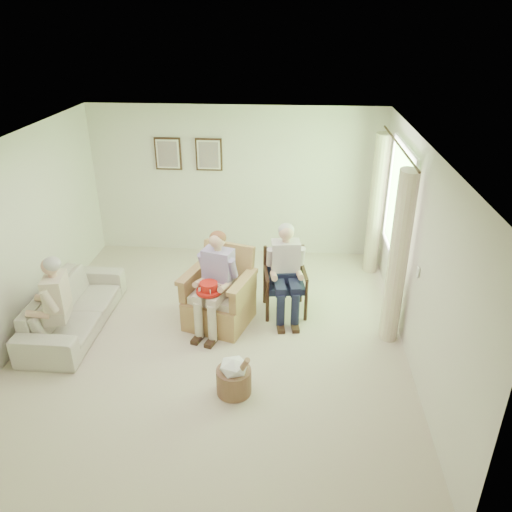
# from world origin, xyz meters

# --- Properties ---
(floor) EXTENTS (5.50, 5.50, 0.00)m
(floor) POSITION_xyz_m (0.00, 0.00, 0.00)
(floor) COLOR beige
(floor) RESTS_ON ground
(back_wall) EXTENTS (5.00, 0.04, 2.60)m
(back_wall) POSITION_xyz_m (0.00, 2.75, 1.30)
(back_wall) COLOR silver
(back_wall) RESTS_ON ground
(front_wall) EXTENTS (5.00, 0.04, 2.60)m
(front_wall) POSITION_xyz_m (0.00, -2.75, 1.30)
(front_wall) COLOR silver
(front_wall) RESTS_ON ground
(left_wall) EXTENTS (0.04, 5.50, 2.60)m
(left_wall) POSITION_xyz_m (-2.50, 0.00, 1.30)
(left_wall) COLOR silver
(left_wall) RESTS_ON ground
(right_wall) EXTENTS (0.04, 5.50, 2.60)m
(right_wall) POSITION_xyz_m (2.50, 0.00, 1.30)
(right_wall) COLOR silver
(right_wall) RESTS_ON ground
(ceiling) EXTENTS (5.00, 5.50, 0.02)m
(ceiling) POSITION_xyz_m (0.00, 0.00, 2.60)
(ceiling) COLOR white
(ceiling) RESTS_ON back_wall
(window) EXTENTS (0.13, 2.50, 1.63)m
(window) POSITION_xyz_m (2.46, 1.20, 1.58)
(window) COLOR #2D6B23
(window) RESTS_ON right_wall
(curtain_left) EXTENTS (0.34, 0.34, 2.30)m
(curtain_left) POSITION_xyz_m (2.33, 0.22, 1.15)
(curtain_left) COLOR beige
(curtain_left) RESTS_ON ground
(curtain_right) EXTENTS (0.34, 0.34, 2.30)m
(curtain_right) POSITION_xyz_m (2.33, 2.18, 1.15)
(curtain_right) COLOR beige
(curtain_right) RESTS_ON ground
(framed_print_left) EXTENTS (0.45, 0.05, 0.55)m
(framed_print_left) POSITION_xyz_m (-1.15, 2.71, 1.78)
(framed_print_left) COLOR #382114
(framed_print_left) RESTS_ON back_wall
(framed_print_right) EXTENTS (0.45, 0.05, 0.55)m
(framed_print_right) POSITION_xyz_m (-0.45, 2.71, 1.78)
(framed_print_right) COLOR #382114
(framed_print_right) RESTS_ON back_wall
(wicker_armchair) EXTENTS (0.84, 0.83, 1.07)m
(wicker_armchair) POSITION_xyz_m (0.02, 0.39, 0.34)
(wicker_armchair) COLOR tan
(wicker_armchair) RESTS_ON ground
(wood_armchair) EXTENTS (0.59, 0.55, 0.91)m
(wood_armchair) POSITION_xyz_m (0.92, 0.81, 0.50)
(wood_armchair) COLOR black
(wood_armchair) RESTS_ON ground
(sofa) EXTENTS (2.03, 0.79, 0.59)m
(sofa) POSITION_xyz_m (-1.95, 0.11, 0.30)
(sofa) COLOR beige
(sofa) RESTS_ON ground
(person_wicker) EXTENTS (0.40, 0.62, 1.37)m
(person_wicker) POSITION_xyz_m (0.02, 0.25, 0.80)
(person_wicker) COLOR beige
(person_wicker) RESTS_ON ground
(person_dark) EXTENTS (0.40, 0.62, 1.33)m
(person_dark) POSITION_xyz_m (0.92, 0.66, 0.78)
(person_dark) COLOR #191D38
(person_dark) RESTS_ON ground
(person_sofa) EXTENTS (0.42, 0.62, 1.26)m
(person_sofa) POSITION_xyz_m (-1.95, -0.39, 0.71)
(person_sofa) COLOR #C0AF9B
(person_sofa) RESTS_ON ground
(red_hat) EXTENTS (0.33, 0.33, 0.14)m
(red_hat) POSITION_xyz_m (-0.06, 0.06, 0.72)
(red_hat) COLOR #B41912
(red_hat) RESTS_ON person_wicker
(hatbox) EXTENTS (0.52, 0.52, 0.59)m
(hatbox) POSITION_xyz_m (0.39, -1.05, 0.23)
(hatbox) COLOR tan
(hatbox) RESTS_ON ground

